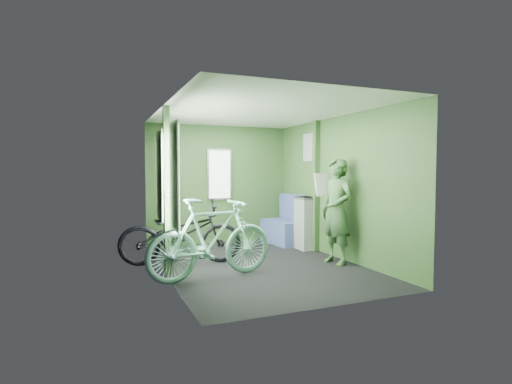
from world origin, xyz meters
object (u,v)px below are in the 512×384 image
bicycle_black (181,265)px  bench_seat (284,229)px  waste_box (306,223)px  passenger (336,211)px  bicycle_mint (212,279)px

bicycle_black → bench_seat: size_ratio=1.90×
bicycle_black → waste_box: size_ratio=1.93×
passenger → bench_seat: passenger is taller
bicycle_black → waste_box: 2.41m
bicycle_black → bicycle_mint: 0.95m
bench_seat → passenger: bearing=-97.5°
bench_seat → bicycle_black: bearing=-163.0°
passenger → waste_box: 1.22m
bicycle_mint → waste_box: bearing=-68.1°
waste_box → bench_seat: 0.69m
waste_box → bench_seat: bearing=99.9°
bicycle_black → bench_seat: bearing=-55.6°
bicycle_mint → waste_box: (2.12, 1.27, 0.47)m
passenger → waste_box: size_ratio=1.70×
bench_seat → bicycle_mint: bearing=-143.4°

